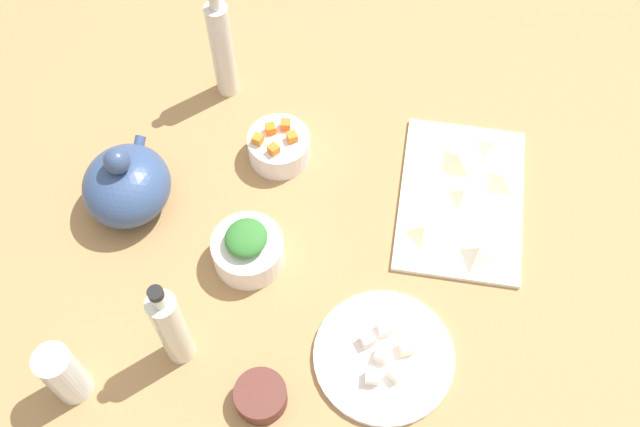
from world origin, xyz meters
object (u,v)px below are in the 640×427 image
at_px(plate_tofu, 384,356).
at_px(bottle_1, 222,49).
at_px(bottle_0, 171,328).
at_px(cutting_board, 461,199).
at_px(bowl_small_side, 261,396).
at_px(teapot, 127,185).
at_px(bowl_carrots, 279,147).
at_px(drinking_glass_0, 64,374).
at_px(bowl_greens, 248,251).

relative_size(plate_tofu, bottle_1, 0.86).
height_order(bottle_0, bottle_1, bottle_1).
distance_m(cutting_board, plate_tofu, 0.35).
distance_m(bowl_small_side, teapot, 0.46).
relative_size(bowl_small_side, bottle_1, 0.31).
xyz_separation_m(plate_tofu, bottle_1, (0.51, 0.41, 0.11)).
bearing_deg(bowl_small_side, bowl_carrots, 10.04).
distance_m(bottle_1, drinking_glass_0, 0.67).
height_order(plate_tofu, bottle_0, bottle_0).
distance_m(bowl_carrots, drinking_glass_0, 0.57).
distance_m(bowl_small_side, bottle_0, 0.18).
height_order(bowl_greens, bottle_0, bottle_0).
height_order(bowl_carrots, bottle_0, bottle_0).
xyz_separation_m(bowl_carrots, bottle_1, (0.14, 0.14, 0.09)).
relative_size(plate_tofu, bowl_carrots, 1.97).
bearing_deg(bottle_0, bottle_1, 7.63).
bearing_deg(bowl_small_side, bowl_greens, 19.00).
distance_m(cutting_board, bowl_greens, 0.41).
distance_m(bowl_carrots, teapot, 0.30).
xyz_separation_m(bowl_small_side, bottle_1, (0.62, 0.23, 0.10)).
bearing_deg(plate_tofu, bowl_carrots, 36.20).
height_order(bowl_carrots, drinking_glass_0, drinking_glass_0).
xyz_separation_m(cutting_board, teapot, (-0.13, 0.60, 0.06)).
relative_size(plate_tofu, teapot, 1.30).
height_order(plate_tofu, teapot, teapot).
relative_size(cutting_board, plate_tofu, 1.43).
bearing_deg(plate_tofu, drinking_glass_0, 107.77).
relative_size(bowl_carrots, bowl_small_side, 1.40).
height_order(bowl_small_side, teapot, teapot).
height_order(plate_tofu, bottle_1, bottle_1).
distance_m(cutting_board, bottle_0, 0.59).
height_order(teapot, drinking_glass_0, teapot).
relative_size(bowl_small_side, drinking_glass_0, 0.62).
relative_size(bottle_1, drinking_glass_0, 2.01).
distance_m(bowl_greens, bowl_carrots, 0.23).
bearing_deg(bowl_carrots, bottle_1, 45.57).
distance_m(plate_tofu, bottle_1, 0.66).
bearing_deg(cutting_board, bowl_small_side, 148.63).
bearing_deg(bowl_small_side, plate_tofu, -58.46).
height_order(bowl_carrots, bowl_small_side, bowl_carrots).
distance_m(bottle_0, drinking_glass_0, 0.18).
bearing_deg(plate_tofu, bottle_0, 99.95).
bearing_deg(bowl_greens, cutting_board, -60.40).
height_order(bowl_greens, teapot, teapot).
distance_m(plate_tofu, bottle_0, 0.35).
relative_size(plate_tofu, bowl_greens, 1.85).
bearing_deg(teapot, bottle_0, -146.10).
distance_m(plate_tofu, bowl_small_side, 0.22).
bearing_deg(drinking_glass_0, bottle_1, -6.52).
relative_size(teapot, drinking_glass_0, 1.33).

